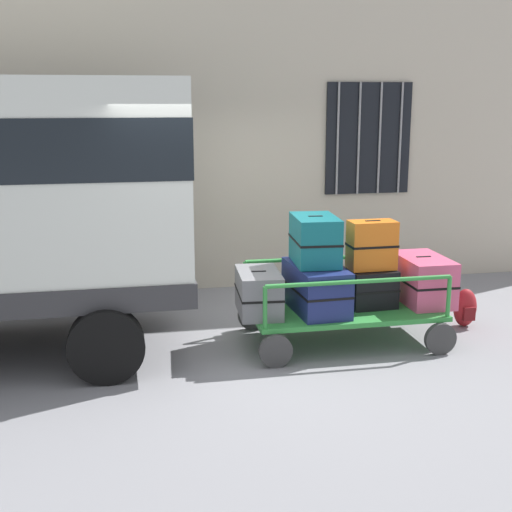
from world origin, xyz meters
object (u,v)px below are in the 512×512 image
object	(u,v)px
suitcase_midleft_middle	(315,240)
suitcase_center_bottom	(370,287)
luggage_cart	(342,313)
suitcase_midright_bottom	(422,279)
suitcase_midleft_bottom	(316,288)
suitcase_center_middle	(372,245)
suitcase_left_bottom	(259,292)
backpack	(465,308)

from	to	relation	value
suitcase_midleft_middle	suitcase_center_bottom	xyz separation A→B (m)	(0.61, -0.04, -0.53)
luggage_cart	suitcase_midright_bottom	distance (m)	0.96
suitcase_midleft_bottom	suitcase_center_middle	xyz separation A→B (m)	(0.61, 0.03, 0.42)
suitcase_left_bottom	suitcase_center_middle	bearing A→B (deg)	0.54
suitcase_center_bottom	suitcase_center_middle	world-z (taller)	suitcase_center_middle
suitcase_midright_bottom	backpack	world-z (taller)	suitcase_midright_bottom
suitcase_center_middle	suitcase_midleft_bottom	bearing A→B (deg)	-177.63
suitcase_left_bottom	suitcase_center_middle	world-z (taller)	suitcase_center_middle
suitcase_midleft_middle	backpack	size ratio (longest dim) A/B	1.63
suitcase_midleft_bottom	suitcase_center_middle	distance (m)	0.74
suitcase_left_bottom	backpack	size ratio (longest dim) A/B	1.72
suitcase_midleft_middle	suitcase_center_bottom	distance (m)	0.81
suitcase_left_bottom	suitcase_center_bottom	bearing A→B (deg)	0.82
backpack	suitcase_midleft_middle	bearing A→B (deg)	-175.19
suitcase_midleft_bottom	suitcase_center_bottom	distance (m)	0.61
luggage_cart	backpack	world-z (taller)	backpack
suitcase_left_bottom	suitcase_midright_bottom	distance (m)	1.82
suitcase_midleft_middle	suitcase_midright_bottom	size ratio (longest dim) A/B	0.87
suitcase_midright_bottom	luggage_cart	bearing A→B (deg)	-178.35
suitcase_midleft_middle	backpack	bearing A→B (deg)	4.81
suitcase_midleft_bottom	suitcase_center_bottom	xyz separation A→B (m)	(0.61, 0.03, -0.04)
suitcase_center_bottom	suitcase_midleft_middle	bearing A→B (deg)	176.12
suitcase_midleft_bottom	backpack	world-z (taller)	suitcase_midleft_bottom
suitcase_left_bottom	suitcase_center_middle	xyz separation A→B (m)	(1.21, 0.01, 0.44)
luggage_cart	suitcase_left_bottom	bearing A→B (deg)	-178.63
suitcase_midright_bottom	suitcase_midleft_middle	bearing A→B (deg)	179.50
suitcase_midleft_bottom	suitcase_center_middle	size ratio (longest dim) A/B	1.82
suitcase_midleft_bottom	suitcase_left_bottom	bearing A→B (deg)	178.71
suitcase_midleft_middle	suitcase_midright_bottom	xyz separation A→B (m)	(1.21, -0.01, -0.48)
suitcase_midright_bottom	suitcase_center_middle	bearing A→B (deg)	-176.55
suitcase_midleft_middle	suitcase_midright_bottom	distance (m)	1.31
suitcase_left_bottom	suitcase_center_bottom	world-z (taller)	suitcase_left_bottom
backpack	suitcase_midright_bottom	bearing A→B (deg)	-165.18
suitcase_midright_bottom	suitcase_midleft_bottom	bearing A→B (deg)	-177.09
suitcase_midleft_middle	suitcase_center_bottom	world-z (taller)	suitcase_midleft_middle
suitcase_left_bottom	suitcase_midleft_bottom	world-z (taller)	suitcase_midleft_bottom
luggage_cart	suitcase_center_middle	bearing A→B (deg)	-1.96
luggage_cart	backpack	distance (m)	1.55
suitcase_midleft_bottom	suitcase_midleft_middle	xyz separation A→B (m)	(0.00, 0.07, 0.49)
suitcase_midleft_bottom	suitcase_midright_bottom	world-z (taller)	suitcase_midright_bottom
suitcase_center_bottom	suitcase_center_middle	distance (m)	0.46
suitcase_center_middle	suitcase_midright_bottom	size ratio (longest dim) A/B	0.63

